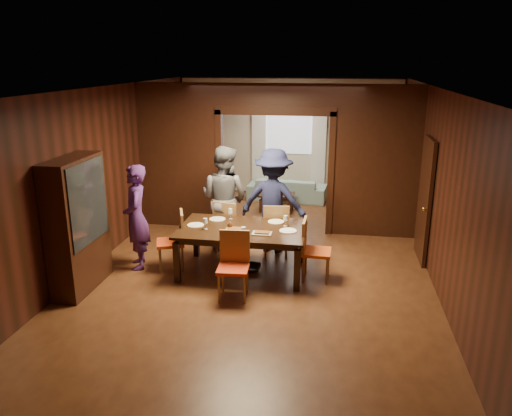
% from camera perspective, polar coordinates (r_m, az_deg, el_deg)
% --- Properties ---
extents(floor, '(9.00, 9.00, 0.00)m').
position_cam_1_polar(floor, '(8.69, 0.71, -5.90)').
color(floor, '#4C2715').
rests_on(floor, ground).
extents(ceiling, '(5.50, 9.00, 0.02)m').
position_cam_1_polar(ceiling, '(8.03, 0.79, 13.56)').
color(ceiling, silver).
rests_on(ceiling, room_walls).
extents(room_walls, '(5.52, 9.01, 2.90)m').
position_cam_1_polar(room_walls, '(10.06, 2.35, 6.19)').
color(room_walls, black).
rests_on(room_walls, floor).
extents(person_purple, '(0.62, 0.74, 1.73)m').
position_cam_1_polar(person_purple, '(8.35, -13.53, -1.03)').
color(person_purple, '#462162').
rests_on(person_purple, floor).
extents(person_grey, '(1.12, 1.00, 1.90)m').
position_cam_1_polar(person_grey, '(8.90, -3.64, 1.09)').
color(person_grey, '#52535A').
rests_on(person_grey, floor).
extents(person_navy, '(1.29, 0.86, 1.86)m').
position_cam_1_polar(person_navy, '(8.82, 2.02, 0.83)').
color(person_navy, '#181B3D').
rests_on(person_navy, floor).
extents(sofa, '(1.95, 0.89, 0.55)m').
position_cam_1_polar(sofa, '(12.23, 3.59, 2.18)').
color(sofa, '#85ADAE').
rests_on(sofa, floor).
extents(serving_bowl, '(0.37, 0.37, 0.09)m').
position_cam_1_polar(serving_bowl, '(7.97, -0.72, -1.86)').
color(serving_bowl, black).
rests_on(serving_bowl, dining_table).
extents(dining_table, '(2.01, 1.25, 0.76)m').
position_cam_1_polar(dining_table, '(8.07, -1.55, -4.83)').
color(dining_table, black).
rests_on(dining_table, floor).
extents(coffee_table, '(0.80, 0.50, 0.40)m').
position_cam_1_polar(coffee_table, '(11.37, 2.35, 0.66)').
color(coffee_table, black).
rests_on(coffee_table, floor).
extents(chair_left, '(0.56, 0.56, 0.97)m').
position_cam_1_polar(chair_left, '(8.29, -9.76, -3.71)').
color(chair_left, red).
rests_on(chair_left, floor).
extents(chair_right, '(0.45, 0.45, 0.97)m').
position_cam_1_polar(chair_right, '(7.84, 6.95, -4.78)').
color(chair_right, '#E45115').
rests_on(chair_right, floor).
extents(chair_far_l, '(0.52, 0.52, 0.97)m').
position_cam_1_polar(chair_far_l, '(8.89, -3.04, -2.05)').
color(chair_far_l, orange).
rests_on(chair_far_l, floor).
extents(chair_far_r, '(0.49, 0.49, 0.97)m').
position_cam_1_polar(chair_far_r, '(8.71, 2.33, -2.45)').
color(chair_far_r, orange).
rests_on(chair_far_r, floor).
extents(chair_near, '(0.47, 0.47, 0.97)m').
position_cam_1_polar(chair_near, '(7.20, -2.64, -6.70)').
color(chair_near, red).
rests_on(chair_near, floor).
extents(hutch, '(0.40, 1.20, 2.00)m').
position_cam_1_polar(hutch, '(7.79, -19.74, -1.81)').
color(hutch, black).
rests_on(hutch, floor).
extents(door_right, '(0.06, 0.90, 2.10)m').
position_cam_1_polar(door_right, '(8.87, 18.75, 0.84)').
color(door_right, black).
rests_on(door_right, floor).
extents(window_far, '(1.20, 0.03, 1.30)m').
position_cam_1_polar(window_far, '(12.54, 3.79, 9.17)').
color(window_far, silver).
rests_on(window_far, back_wall).
extents(curtain_left, '(0.35, 0.06, 2.40)m').
position_cam_1_polar(curtain_left, '(12.66, 0.33, 7.22)').
color(curtain_left, white).
rests_on(curtain_left, back_wall).
extents(curtain_right, '(0.35, 0.06, 2.40)m').
position_cam_1_polar(curtain_right, '(12.52, 7.18, 6.98)').
color(curtain_right, white).
rests_on(curtain_right, back_wall).
extents(plate_left, '(0.27, 0.27, 0.01)m').
position_cam_1_polar(plate_left, '(8.11, -6.91, -1.94)').
color(plate_left, silver).
rests_on(plate_left, dining_table).
extents(plate_far_l, '(0.27, 0.27, 0.01)m').
position_cam_1_polar(plate_far_l, '(8.37, -4.44, -1.27)').
color(plate_far_l, silver).
rests_on(plate_far_l, dining_table).
extents(plate_far_r, '(0.27, 0.27, 0.01)m').
position_cam_1_polar(plate_far_r, '(8.22, 2.30, -1.57)').
color(plate_far_r, white).
rests_on(plate_far_r, dining_table).
extents(plate_right, '(0.27, 0.27, 0.01)m').
position_cam_1_polar(plate_right, '(7.81, 3.68, -2.60)').
color(plate_right, white).
rests_on(plate_right, dining_table).
extents(plate_near, '(0.27, 0.27, 0.01)m').
position_cam_1_polar(plate_near, '(7.60, -2.37, -3.12)').
color(plate_near, white).
rests_on(plate_near, dining_table).
extents(platter_a, '(0.30, 0.20, 0.04)m').
position_cam_1_polar(platter_a, '(7.84, -2.42, -2.40)').
color(platter_a, gray).
rests_on(platter_a, dining_table).
extents(platter_b, '(0.30, 0.20, 0.04)m').
position_cam_1_polar(platter_b, '(7.66, 0.68, -2.85)').
color(platter_b, gray).
rests_on(platter_b, dining_table).
extents(wineglass_left, '(0.08, 0.08, 0.18)m').
position_cam_1_polar(wineglass_left, '(7.88, -5.82, -1.81)').
color(wineglass_left, silver).
rests_on(wineglass_left, dining_table).
extents(wineglass_far, '(0.08, 0.08, 0.18)m').
position_cam_1_polar(wineglass_far, '(8.36, -2.93, -0.66)').
color(wineglass_far, white).
rests_on(wineglass_far, dining_table).
extents(wineglass_right, '(0.08, 0.08, 0.18)m').
position_cam_1_polar(wineglass_right, '(8.00, 3.40, -1.48)').
color(wineglass_right, silver).
rests_on(wineglass_right, dining_table).
extents(tumbler, '(0.07, 0.07, 0.14)m').
position_cam_1_polar(tumbler, '(7.56, -1.45, -2.70)').
color(tumbler, silver).
rests_on(tumbler, dining_table).
extents(condiment_jar, '(0.08, 0.08, 0.11)m').
position_cam_1_polar(condiment_jar, '(7.89, -3.01, -1.99)').
color(condiment_jar, '#502A12').
rests_on(condiment_jar, dining_table).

